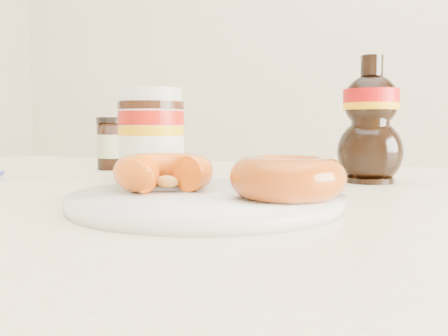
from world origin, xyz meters
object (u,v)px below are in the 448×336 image
(dining_table, at_px, (189,251))
(donut_whole, at_px, (288,178))
(syrup_bottle, at_px, (370,120))
(nutella_jar, at_px, (151,131))
(donut_bitten, at_px, (164,172))
(dark_jar, at_px, (113,144))
(plate, at_px, (206,200))

(dining_table, relative_size, donut_whole, 12.87)
(dining_table, height_order, donut_whole, donut_whole)
(dining_table, relative_size, syrup_bottle, 7.84)
(donut_whole, height_order, nutella_jar, nutella_jar)
(donut_whole, bearing_deg, dining_table, 141.59)
(nutella_jar, distance_m, syrup_bottle, 0.31)
(donut_bitten, height_order, syrup_bottle, syrup_bottle)
(donut_bitten, xyz_separation_m, donut_whole, (0.14, -0.01, 0.00))
(nutella_jar, relative_size, syrup_bottle, 0.75)
(dining_table, xyz_separation_m, syrup_bottle, (0.21, 0.15, 0.17))
(syrup_bottle, bearing_deg, dark_jar, 174.37)
(plate, relative_size, syrup_bottle, 1.53)
(nutella_jar, bearing_deg, donut_whole, -36.16)
(donut_whole, height_order, syrup_bottle, syrup_bottle)
(donut_whole, distance_m, syrup_bottle, 0.29)
(dark_jar, bearing_deg, dining_table, -38.62)
(donut_bitten, bearing_deg, plate, 0.74)
(dining_table, xyz_separation_m, donut_whole, (0.16, -0.13, 0.12))
(plate, height_order, nutella_jar, nutella_jar)
(dining_table, height_order, plate, plate)
(plate, xyz_separation_m, syrup_bottle, (0.13, 0.28, 0.08))
(nutella_jar, distance_m, dark_jar, 0.22)
(plate, distance_m, nutella_jar, 0.25)
(syrup_bottle, bearing_deg, dining_table, -144.48)
(donut_whole, bearing_deg, syrup_bottle, 80.09)
(donut_whole, xyz_separation_m, syrup_bottle, (0.05, 0.28, 0.06))
(syrup_bottle, bearing_deg, plate, -115.40)
(dark_jar, bearing_deg, donut_whole, -38.54)
(syrup_bottle, bearing_deg, donut_whole, -99.91)
(dining_table, xyz_separation_m, dark_jar, (-0.25, 0.20, 0.13))
(nutella_jar, height_order, dark_jar, nutella_jar)
(plate, relative_size, donut_whole, 2.52)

